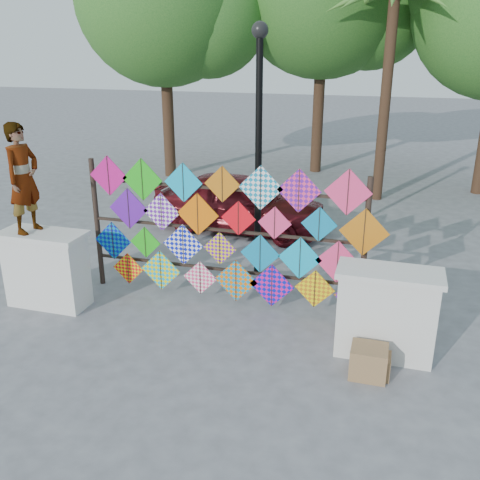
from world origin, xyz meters
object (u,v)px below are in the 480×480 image
Objects in this scene: vendor_woman at (23,178)px; sedan at (240,202)px; lamppost at (259,131)px; kite_rack at (227,234)px.

vendor_woman reaches higher than sedan.
lamppost reaches higher than sedan.
vendor_woman is at bearing 159.00° from sedan.
lamppost is at bearing 81.61° from kite_rack.
kite_rack is 3.75m from sedan.
kite_rack is 1.12× the size of lamppost.
kite_rack is 1.95m from lamppost.
kite_rack is at bearing -162.32° from sedan.
kite_rack is at bearing -98.39° from lamppost.
kite_rack reaches higher than sedan.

